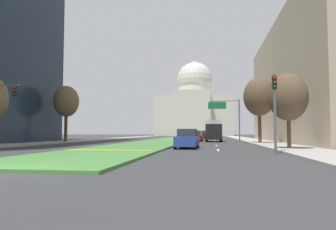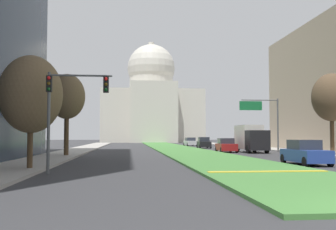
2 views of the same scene
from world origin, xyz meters
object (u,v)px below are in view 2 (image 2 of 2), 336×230
at_px(overhead_guide_sign, 264,114).
at_px(street_tree_left_mid, 67,97).
at_px(traffic_light_near_left, 66,100).
at_px(street_tree_left_near, 31,94).
at_px(box_truck_delivery, 251,138).
at_px(capitol_building, 151,105).
at_px(sedan_midblock, 226,146).
at_px(sedan_far_horizon, 190,142).
at_px(street_tree_right_mid, 331,98).
at_px(sedan_lead_stopped, 305,153).
at_px(sedan_distant, 204,143).

height_order(overhead_guide_sign, street_tree_left_mid, street_tree_left_mid).
height_order(traffic_light_near_left, street_tree_left_near, street_tree_left_near).
bearing_deg(box_truck_delivery, capitol_building, 95.33).
distance_m(street_tree_left_near, sedan_midblock, 28.77).
bearing_deg(sedan_far_horizon, box_truck_delivery, -85.58).
bearing_deg(street_tree_right_mid, sedan_midblock, 131.12).
xyz_separation_m(street_tree_right_mid, sedan_midblock, (-8.15, 9.34, -4.87)).
distance_m(capitol_building, street_tree_right_mid, 87.24).
bearing_deg(sedan_midblock, street_tree_left_near, -126.42).
bearing_deg(overhead_guide_sign, sedan_far_horizon, 99.05).
bearing_deg(street_tree_left_mid, sedan_lead_stopped, -34.66).
bearing_deg(box_truck_delivery, sedan_midblock, 161.80).
height_order(sedan_lead_stopped, sedan_far_horizon, sedan_lead_stopped).
bearing_deg(sedan_far_horizon, sedan_midblock, -90.73).
bearing_deg(street_tree_right_mid, sedan_far_horizon, 101.29).
xyz_separation_m(street_tree_left_near, sedan_midblock, (16.96, 22.98, -3.49)).
relative_size(sedan_far_horizon, box_truck_delivery, 0.70).
bearing_deg(sedan_lead_stopped, box_truck_delivery, 82.93).
height_order(sedan_midblock, sedan_far_horizon, sedan_midblock).
distance_m(street_tree_left_mid, box_truck_delivery, 21.61).
height_order(street_tree_left_near, street_tree_left_mid, street_tree_left_mid).
relative_size(capitol_building, sedan_midblock, 6.88).
bearing_deg(capitol_building, street_tree_right_mid, -81.63).
xyz_separation_m(traffic_light_near_left, street_tree_left_mid, (-2.59, 17.14, 1.79)).
relative_size(traffic_light_near_left, box_truck_delivery, 0.81).
relative_size(traffic_light_near_left, overhead_guide_sign, 0.80).
relative_size(street_tree_right_mid, box_truck_delivery, 1.25).
xyz_separation_m(street_tree_left_near, sedan_lead_stopped, (17.29, 2.71, -3.49)).
bearing_deg(capitol_building, traffic_light_near_left, -95.69).
bearing_deg(box_truck_delivery, sedan_distant, 97.82).
xyz_separation_m(capitol_building, sedan_lead_stopped, (4.85, -97.04, -10.86)).
xyz_separation_m(capitol_building, street_tree_left_mid, (-12.75, -84.88, -6.06)).
relative_size(traffic_light_near_left, sedan_far_horizon, 1.16).
bearing_deg(box_truck_delivery, traffic_light_near_left, -125.55).
xyz_separation_m(overhead_guide_sign, street_tree_right_mid, (3.19, -10.14, 1.04)).
bearing_deg(sedan_midblock, sedan_lead_stopped, -89.06).
distance_m(sedan_distant, box_truck_delivery, 17.13).
bearing_deg(sedan_lead_stopped, street_tree_left_near, -171.10).
xyz_separation_m(overhead_guide_sign, sedan_lead_stopped, (-4.63, -21.08, -3.82)).
bearing_deg(sedan_midblock, capitol_building, 93.36).
relative_size(overhead_guide_sign, sedan_distant, 1.45).
relative_size(capitol_building, traffic_light_near_left, 6.05).
xyz_separation_m(sedan_lead_stopped, sedan_far_horizon, (0.04, 49.91, -0.02)).
relative_size(traffic_light_near_left, sedan_lead_stopped, 1.14).
height_order(capitol_building, street_tree_right_mid, capitol_building).
height_order(street_tree_right_mid, sedan_midblock, street_tree_right_mid).
bearing_deg(capitol_building, sedan_distant, -85.37).
relative_size(street_tree_left_mid, sedan_far_horizon, 1.73).
distance_m(traffic_light_near_left, sedan_midblock, 29.36).
bearing_deg(street_tree_left_mid, overhead_guide_sign, 21.84).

